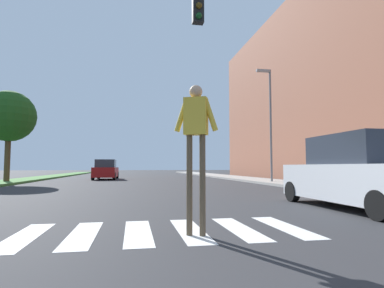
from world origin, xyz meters
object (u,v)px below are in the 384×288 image
(sedan_midblock, at_px, (106,170))
(tree_far, at_px, (9,116))
(suv_crossing, at_px, (357,174))
(pedestrian_performer, at_px, (196,134))
(street_lamp_right, at_px, (269,114))

(sedan_midblock, bearing_deg, tree_far, -136.35)
(tree_far, height_order, suv_crossing, tree_far)
(pedestrian_performer, distance_m, suv_crossing, 5.49)
(tree_far, distance_m, street_lamp_right, 17.47)
(pedestrian_performer, xyz_separation_m, sedan_midblock, (-3.35, 23.33, -0.86))
(pedestrian_performer, bearing_deg, suv_crossing, 26.13)
(street_lamp_right, bearing_deg, sedan_midblock, 141.30)
(tree_far, distance_m, sedan_midblock, 8.96)
(street_lamp_right, distance_m, suv_crossing, 12.84)
(suv_crossing, xyz_separation_m, sedan_midblock, (-8.24, 20.94, -0.13))
(tree_far, relative_size, pedestrian_performer, 2.44)
(pedestrian_performer, relative_size, sedan_midblock, 0.56)
(tree_far, bearing_deg, street_lamp_right, -11.09)
(pedestrian_performer, relative_size, suv_crossing, 0.54)
(tree_far, distance_m, pedestrian_performer, 20.17)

